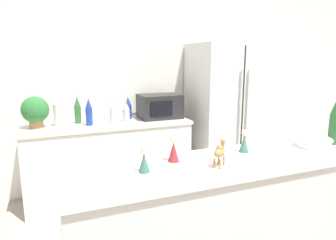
{
  "coord_description": "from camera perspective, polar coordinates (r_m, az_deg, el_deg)",
  "views": [
    {
      "loc": [
        -1.07,
        -0.88,
        1.57
      ],
      "look_at": [
        -0.14,
        1.44,
        1.06
      ],
      "focal_mm": 32.0,
      "sensor_mm": 36.0,
      "label": 1
    }
  ],
  "objects": [
    {
      "name": "camel_figurine",
      "position": [
        1.6,
        9.86,
        -5.94
      ],
      "size": [
        0.11,
        0.1,
        0.14
      ],
      "color": "olive",
      "rests_on": "bar_counter"
    },
    {
      "name": "wise_man_figurine_purple",
      "position": [
        1.89,
        14.3,
        -4.16
      ],
      "size": [
        0.06,
        0.06,
        0.14
      ],
      "color": "#33664C",
      "rests_on": "bar_counter"
    },
    {
      "name": "back_bottle_0",
      "position": [
        3.53,
        -7.61,
        2.22
      ],
      "size": [
        0.08,
        0.08,
        0.26
      ],
      "color": "navy",
      "rests_on": "back_counter"
    },
    {
      "name": "back_bottle_2",
      "position": [
        3.26,
        -14.83,
        1.44
      ],
      "size": [
        0.07,
        0.07,
        0.29
      ],
      "color": "navy",
      "rests_on": "back_counter"
    },
    {
      "name": "back_bottle_3",
      "position": [
        3.39,
        -7.97,
        1.55
      ],
      "size": [
        0.08,
        0.08,
        0.23
      ],
      "color": "#B2B7BC",
      "rests_on": "back_counter"
    },
    {
      "name": "back_bottle_1",
      "position": [
        3.36,
        -10.51,
        1.57
      ],
      "size": [
        0.07,
        0.07,
        0.25
      ],
      "color": "#B2B7BC",
      "rests_on": "back_counter"
    },
    {
      "name": "back_counter",
      "position": [
        3.52,
        -11.12,
        -7.42
      ],
      "size": [
        1.82,
        0.63,
        0.88
      ],
      "color": "silver",
      "rests_on": "ground_plane"
    },
    {
      "name": "refrigerator",
      "position": [
        3.9,
        10.99,
        1.1
      ],
      "size": [
        0.87,
        0.71,
        1.76
      ],
      "color": "silver",
      "rests_on": "ground_plane"
    },
    {
      "name": "fruit_bowl",
      "position": [
        2.15,
        26.05,
        -3.79
      ],
      "size": [
        0.22,
        0.22,
        0.06
      ],
      "color": "white",
      "rests_on": "bar_counter"
    },
    {
      "name": "wise_man_figurine_crimson",
      "position": [
        1.51,
        -4.57,
        -7.76
      ],
      "size": [
        0.06,
        0.06,
        0.14
      ],
      "color": "#33664C",
      "rests_on": "bar_counter"
    },
    {
      "name": "bar_counter",
      "position": [
        1.99,
        12.45,
        -21.03
      ],
      "size": [
        1.98,
        0.47,
        1.01
      ],
      "color": "beige",
      "rests_on": "ground_plane"
    },
    {
      "name": "wall_back",
      "position": [
        3.77,
        -5.38,
        6.99
      ],
      "size": [
        8.0,
        0.06,
        2.55
      ],
      "color": "silver",
      "rests_on": "ground_plane"
    },
    {
      "name": "paper_towel_roll",
      "position": [
        3.32,
        -19.88,
        0.95
      ],
      "size": [
        0.12,
        0.12,
        0.24
      ],
      "color": "white",
      "rests_on": "back_counter"
    },
    {
      "name": "wine_bottle",
      "position": [
        2.27,
        29.32,
        -0.16
      ],
      "size": [
        0.08,
        0.08,
        0.33
      ],
      "color": "#235628",
      "rests_on": "bar_counter"
    },
    {
      "name": "potted_plant",
      "position": [
        3.3,
        -23.97,
        1.6
      ],
      "size": [
        0.27,
        0.27,
        0.32
      ],
      "color": "#9E6B47",
      "rests_on": "back_counter"
    },
    {
      "name": "back_bottle_4",
      "position": [
        3.4,
        -16.85,
        1.8
      ],
      "size": [
        0.07,
        0.07,
        0.3
      ],
      "color": "#2D6033",
      "rests_on": "back_counter"
    },
    {
      "name": "microwave",
      "position": [
        3.56,
        -1.63,
        2.64
      ],
      "size": [
        0.48,
        0.37,
        0.28
      ],
      "color": "black",
      "rests_on": "back_counter"
    },
    {
      "name": "wise_man_figurine_blue",
      "position": [
        1.66,
        1.07,
        -5.78
      ],
      "size": [
        0.06,
        0.06,
        0.15
      ],
      "color": "maroon",
      "rests_on": "bar_counter"
    }
  ]
}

